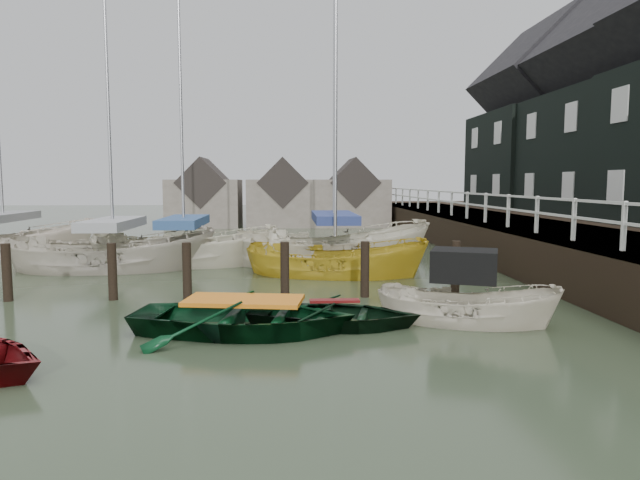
{
  "coord_description": "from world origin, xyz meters",
  "views": [
    {
      "loc": [
        1.27,
        -11.0,
        2.89
      ],
      "look_at": [
        2.1,
        3.43,
        1.4
      ],
      "focal_mm": 32.0,
      "sensor_mm": 36.0,
      "label": 1
    }
  ],
  "objects": [
    {
      "name": "ground",
      "position": [
        0.0,
        0.0,
        0.0
      ],
      "size": [
        120.0,
        120.0,
        0.0
      ],
      "primitive_type": "plane",
      "color": "#2D3824",
      "rests_on": "ground"
    },
    {
      "name": "pier",
      "position": [
        9.48,
        10.0,
        0.71
      ],
      "size": [
        3.04,
        32.0,
        2.7
      ],
      "color": "black",
      "rests_on": "ground"
    },
    {
      "name": "mooring_pilings",
      "position": [
        -1.11,
        3.0,
        0.5
      ],
      "size": [
        13.72,
        0.22,
        1.8
      ],
      "color": "black",
      "rests_on": "ground"
    },
    {
      "name": "far_sheds",
      "position": [
        0.83,
        26.0,
        1.86
      ],
      "size": [
        14.0,
        4.08,
        4.39
      ],
      "color": "#665B51",
      "rests_on": "ground"
    },
    {
      "name": "rowboat_green",
      "position": [
        0.44,
        -0.25,
        0.0
      ],
      "size": [
        4.67,
        3.65,
        0.88
      ],
      "primitive_type": "imported",
      "rotation": [
        0.0,
        0.0,
        1.42
      ],
      "color": "black",
      "rests_on": "ground"
    },
    {
      "name": "rowboat_dkgreen",
      "position": [
        2.2,
        0.18,
        0.0
      ],
      "size": [
        3.88,
        3.14,
        0.71
      ],
      "primitive_type": "imported",
      "rotation": [
        0.0,
        0.0,
        1.35
      ],
      "color": "black",
      "rests_on": "ground"
    },
    {
      "name": "motorboat",
      "position": [
        4.9,
        0.24,
        0.12
      ],
      "size": [
        3.92,
        2.6,
        2.2
      ],
      "rotation": [
        0.0,
        0.0,
        1.21
      ],
      "color": "beige",
      "rests_on": "ground"
    },
    {
      "name": "sailboat_a",
      "position": [
        -4.41,
        7.85,
        0.06
      ],
      "size": [
        6.75,
        3.0,
        11.65
      ],
      "rotation": [
        0.0,
        0.0,
        1.65
      ],
      "color": "#BFB5A3",
      "rests_on": "ground"
    },
    {
      "name": "sailboat_b",
      "position": [
        -2.3,
        8.86,
        0.06
      ],
      "size": [
        6.6,
        2.69,
        11.71
      ],
      "rotation": [
        0.0,
        0.0,
        1.53
      ],
      "color": "beige",
      "rests_on": "ground"
    },
    {
      "name": "sailboat_c",
      "position": [
        2.74,
        6.35,
        0.02
      ],
      "size": [
        6.0,
        3.37,
        10.32
      ],
      "rotation": [
        0.0,
        0.0,
        1.34
      ],
      "color": "gold",
      "rests_on": "ground"
    },
    {
      "name": "sailboat_d",
      "position": [
        2.91,
        8.86,
        0.06
      ],
      "size": [
        7.44,
        3.74,
        12.34
      ],
      "rotation": [
        0.0,
        0.0,
        1.73
      ],
      "color": "beige",
      "rests_on": "ground"
    },
    {
      "name": "sailboat_e",
      "position": [
        -9.62,
        11.47,
        0.06
      ],
      "size": [
        7.08,
        4.22,
        9.82
      ],
      "rotation": [
        0.0,
        0.0,
        1.85
      ],
      "color": "beige",
      "rests_on": "ground"
    }
  ]
}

